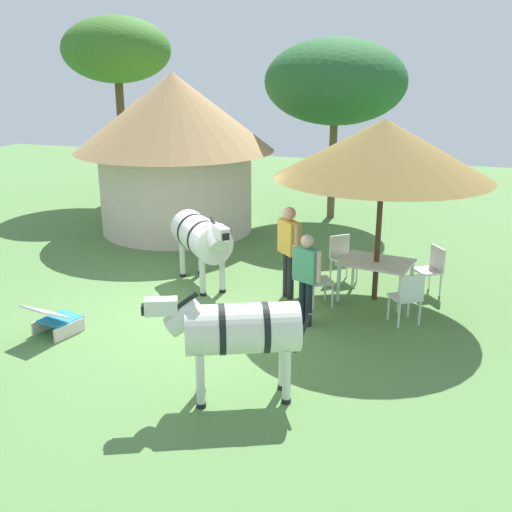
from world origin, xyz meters
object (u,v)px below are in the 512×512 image
Objects in this scene: patio_chair_west_end at (315,278)px; acacia_tree_behind_hut at (117,51)px; patio_dining_table at (376,266)px; patio_chair_near_lawn at (342,255)px; patio_chair_east_end at (432,267)px; guest_beside_umbrella at (289,244)px; patio_chair_near_hut at (408,295)px; shade_umbrella at (384,149)px; zebra_nearest_camera at (238,330)px; acacia_tree_left_background at (336,82)px; thatched_hut at (175,143)px; zebra_by_umbrella at (202,237)px; guest_behind_table at (306,272)px; striped_lounge_chair at (55,320)px.

acacia_tree_behind_hut reaches higher than patio_chair_west_end.
patio_dining_table is 1.53× the size of patio_chair_near_lawn.
patio_chair_east_end is 0.52× the size of guest_beside_umbrella.
shade_umbrella is at bearing 90.00° from patio_chair_near_hut.
zebra_nearest_camera reaches higher than patio_chair_west_end.
acacia_tree_left_background is at bearing -118.34° from patio_chair_near_lawn.
thatched_hut is 5.52× the size of patio_chair_near_hut.
acacia_tree_left_background is (3.50, 2.53, 1.43)m from thatched_hut.
zebra_by_umbrella is at bearing -50.33° from acacia_tree_behind_hut.
guest_behind_table reaches higher than zebra_by_umbrella.
guest_beside_umbrella is 3.62m from zebra_nearest_camera.
guest_behind_table is 2.52m from zebra_nearest_camera.
acacia_tree_behind_hut reaches higher than shade_umbrella.
acacia_tree_behind_hut is at bearing -163.20° from patio_chair_west_end.
patio_dining_table is at bearing -35.69° from acacia_tree_behind_hut.
acacia_tree_left_background is at bearing -57.95° from guest_behind_table.
guest_behind_table reaches higher than striped_lounge_chair.
shade_umbrella is at bearing 141.52° from zebra_by_umbrella.
shade_umbrella is 10.89m from acacia_tree_behind_hut.
acacia_tree_left_background is (2.65, 8.94, 3.40)m from striped_lounge_chair.
striped_lounge_chair is (-3.88, -3.96, -0.27)m from patio_chair_near_lawn.
patio_dining_table is 1.53× the size of patio_chair_east_end.
zebra_by_umbrella is at bearing 77.93° from striped_lounge_chair.
shade_umbrella is at bearing -121.75° from guest_beside_umbrella.
acacia_tree_behind_hut reaches higher than patio_dining_table.
patio_chair_near_lawn is 4.90m from zebra_nearest_camera.
patio_chair_near_lawn is 6.01m from acacia_tree_left_background.
acacia_tree_left_background reaches higher than striped_lounge_chair.
patio_chair_near_lawn is at bearing -27.34° from thatched_hut.
zebra_nearest_camera reaches higher than striped_lounge_chair.
patio_chair_near_hut is at bearing -37.61° from acacia_tree_behind_hut.
patio_chair_near_hut is at bearing -55.35° from zebra_nearest_camera.
guest_beside_umbrella is at bearing 132.91° from zebra_by_umbrella.
zebra_by_umbrella is (2.22, -3.59, -1.25)m from thatched_hut.
acacia_tree_left_background reaches higher than guest_beside_umbrella.
patio_chair_near_hut is at bearing 134.92° from patio_chair_east_end.
patio_dining_table is 1.16m from patio_chair_west_end.
shade_umbrella is at bearing -35.69° from acacia_tree_behind_hut.
patio_chair_near_lawn is at bearing 48.93° from patio_chair_east_end.
thatched_hut is 3.19× the size of guest_behind_table.
shade_umbrella is 2.34m from guest_beside_umbrella.
patio_chair_west_end is 1.67m from patio_chair_near_hut.
thatched_hut is 6.75m from guest_behind_table.
acacia_tree_left_background reaches higher than guest_behind_table.
guest_beside_umbrella reaches higher than guest_behind_table.
guest_behind_table reaches higher than patio_dining_table.
striped_lounge_chair is 3.63m from zebra_nearest_camera.
guest_behind_table is at bearing -44.93° from acacia_tree_behind_hut.
patio_chair_west_end is at bearing -27.77° from zebra_nearest_camera.
acacia_tree_behind_hut is at bearing -76.49° from patio_chair_near_lawn.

